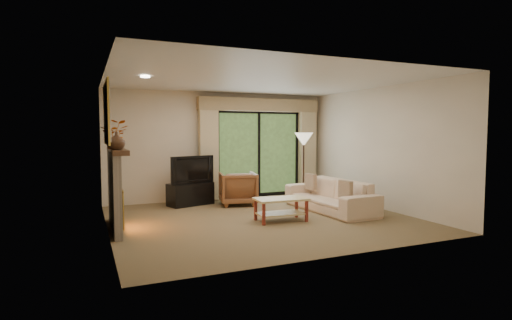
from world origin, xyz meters
name	(u,v)px	position (x,y,z in m)	size (l,w,h in m)	color
floor	(262,219)	(0.00, 0.00, 0.00)	(5.50, 5.50, 0.00)	brown
ceiling	(262,80)	(0.00, 0.00, 2.60)	(5.50, 5.50, 0.00)	silver
wall_back	(221,146)	(0.00, 2.50, 1.30)	(5.00, 5.00, 0.00)	beige
wall_front	(341,158)	(0.00, -2.50, 1.30)	(5.00, 5.00, 0.00)	beige
wall_left	(106,154)	(-2.75, 0.00, 1.30)	(5.00, 5.00, 0.00)	beige
wall_right	(379,148)	(2.75, 0.00, 1.30)	(5.00, 5.00, 0.00)	beige
fireplace	(114,189)	(-2.63, 0.20, 0.69)	(0.24, 1.70, 1.37)	gray
mirror	(107,113)	(-2.71, 0.20, 1.95)	(0.07, 1.45, 1.02)	gold
sliding_door	(259,154)	(1.00, 2.45, 1.10)	(2.26, 0.10, 2.16)	black
curtain_left	(209,151)	(-0.35, 2.34, 1.20)	(0.45, 0.18, 2.35)	tan
curtain_right	(307,149)	(2.35, 2.34, 1.20)	(0.45, 0.18, 2.35)	tan
cornice	(260,105)	(1.00, 2.36, 2.32)	(3.20, 0.24, 0.32)	#97805A
media_console	(190,194)	(-0.90, 1.95, 0.25)	(1.00, 0.45, 0.50)	black
tv	(190,169)	(-0.90, 1.95, 0.81)	(1.07, 0.14, 0.62)	black
armchair	(238,188)	(0.10, 1.56, 0.37)	(0.79, 0.82, 0.74)	brown
sofa	(330,195)	(1.61, 0.14, 0.33)	(2.23, 0.87, 0.65)	beige
pillow_near	(346,189)	(1.53, -0.51, 0.54)	(0.09, 0.34, 0.34)	brown
pillow_far	(311,182)	(1.53, 0.78, 0.54)	(0.09, 0.35, 0.35)	brown
coffee_table	(281,210)	(0.23, -0.32, 0.21)	(0.95, 0.52, 0.43)	#DCC283
floor_lamp	(304,167)	(1.71, 1.40, 0.82)	(0.44, 0.44, 1.63)	#F7EDCB
vase	(117,141)	(-2.61, -0.30, 1.51)	(0.27, 0.27, 0.28)	#472C1B
branches	(115,135)	(-2.61, -0.02, 1.60)	(0.42, 0.36, 0.47)	#B2500C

